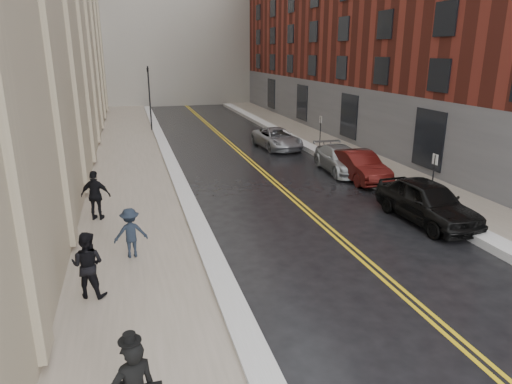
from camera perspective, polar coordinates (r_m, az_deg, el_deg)
ground at (r=11.09m, az=11.36°, el=-18.15°), size 160.00×160.00×0.00m
sidewalk_left at (r=24.76m, az=-15.39°, el=1.93°), size 4.00×64.00×0.15m
sidewalk_right at (r=28.15m, az=13.24°, el=3.90°), size 3.00×64.00×0.15m
lane_stripe_a at (r=25.69m, az=0.12°, el=2.93°), size 0.12×64.00×0.01m
lane_stripe_b at (r=25.75m, az=0.64°, el=2.97°), size 0.12×64.00×0.01m
snow_ridge_left at (r=24.85m, az=-10.10°, el=2.47°), size 0.70×60.80×0.26m
snow_ridge_right at (r=27.30m, az=9.83°, el=3.86°), size 0.85×60.80×0.30m
building_right at (r=38.00m, az=20.92°, el=20.19°), size 14.00×50.00×18.00m
traffic_signal at (r=38.13m, az=-13.19°, el=11.90°), size 0.18×0.15×5.20m
parking_sign_near at (r=20.74m, az=21.29°, el=2.10°), size 0.06×0.35×2.23m
parking_sign_far at (r=30.94m, az=8.05°, el=7.79°), size 0.06×0.35×2.23m
car_black at (r=18.70m, az=20.61°, el=-1.12°), size 2.12×4.89×1.64m
car_maroon at (r=23.93m, az=12.75°, el=3.22°), size 1.58×4.46×1.46m
car_silver_near at (r=25.37m, az=10.55°, el=4.03°), size 2.19×4.81×1.36m
car_silver_far at (r=31.08m, az=2.61°, el=6.70°), size 2.62×5.02×1.35m
pedestrian_a at (r=12.76m, az=-20.29°, el=-8.51°), size 1.06×0.95×1.80m
pedestrian_b at (r=14.74m, az=-15.41°, el=-4.94°), size 1.08×0.68×1.60m
pedestrian_c at (r=18.32m, az=-19.39°, el=-0.41°), size 1.21×0.78×1.92m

